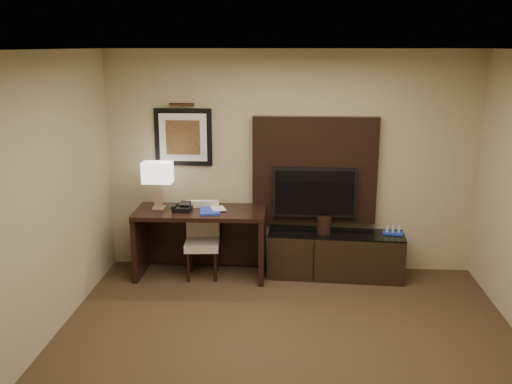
# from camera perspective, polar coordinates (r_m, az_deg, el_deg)

# --- Properties ---
(floor) EXTENTS (4.50, 5.00, 0.01)m
(floor) POSITION_cam_1_polar(r_m,az_deg,el_deg) (5.12, 2.92, -17.88)
(floor) COLOR #372719
(floor) RESTS_ON ground
(ceiling) EXTENTS (4.50, 5.00, 0.01)m
(ceiling) POSITION_cam_1_polar(r_m,az_deg,el_deg) (4.33, 3.39, 13.98)
(ceiling) COLOR silver
(ceiling) RESTS_ON wall_back
(wall_back) EXTENTS (4.50, 0.01, 2.70)m
(wall_back) POSITION_cam_1_polar(r_m,az_deg,el_deg) (6.97, 3.41, 2.98)
(wall_back) COLOR tan
(wall_back) RESTS_ON floor
(wall_left) EXTENTS (0.01, 5.00, 2.70)m
(wall_left) POSITION_cam_1_polar(r_m,az_deg,el_deg) (5.09, -23.13, -2.52)
(wall_left) COLOR tan
(wall_left) RESTS_ON floor
(desk) EXTENTS (1.56, 0.70, 0.83)m
(desk) POSITION_cam_1_polar(r_m,az_deg,el_deg) (6.95, -5.52, -5.11)
(desk) COLOR black
(desk) RESTS_ON floor
(credenza) EXTENTS (1.64, 0.54, 0.56)m
(credenza) POSITION_cam_1_polar(r_m,az_deg,el_deg) (7.00, 7.94, -6.24)
(credenza) COLOR black
(credenza) RESTS_ON floor
(tv_wall_panel) EXTENTS (1.50, 0.12, 1.30)m
(tv_wall_panel) POSITION_cam_1_polar(r_m,az_deg,el_deg) (6.93, 5.87, 2.19)
(tv_wall_panel) COLOR black
(tv_wall_panel) RESTS_ON wall_back
(tv) EXTENTS (1.00, 0.08, 0.60)m
(tv) POSITION_cam_1_polar(r_m,az_deg,el_deg) (6.89, 5.85, -0.02)
(tv) COLOR black
(tv) RESTS_ON tv_wall_panel
(artwork) EXTENTS (0.70, 0.04, 0.70)m
(artwork) POSITION_cam_1_polar(r_m,az_deg,el_deg) (7.02, -7.27, 5.46)
(artwork) COLOR black
(artwork) RESTS_ON wall_back
(picture_light) EXTENTS (0.04, 0.04, 0.30)m
(picture_light) POSITION_cam_1_polar(r_m,az_deg,el_deg) (6.93, -7.44, 8.68)
(picture_light) COLOR #442A16
(picture_light) RESTS_ON wall_back
(desk_chair) EXTENTS (0.44, 0.50, 0.84)m
(desk_chair) POSITION_cam_1_polar(r_m,az_deg,el_deg) (6.91, -5.40, -5.18)
(desk_chair) COLOR beige
(desk_chair) RESTS_ON floor
(table_lamp) EXTENTS (0.38, 0.24, 0.59)m
(table_lamp) POSITION_cam_1_polar(r_m,az_deg,el_deg) (6.88, -9.78, 0.73)
(table_lamp) COLOR #95735C
(table_lamp) RESTS_ON desk
(desk_phone) EXTENTS (0.22, 0.20, 0.11)m
(desk_phone) POSITION_cam_1_polar(r_m,az_deg,el_deg) (6.80, -7.38, -1.45)
(desk_phone) COLOR black
(desk_phone) RESTS_ON desk
(blue_folder) EXTENTS (0.27, 0.33, 0.02)m
(blue_folder) POSITION_cam_1_polar(r_m,az_deg,el_deg) (6.74, -4.62, -1.91)
(blue_folder) COLOR #1C34B6
(blue_folder) RESTS_ON desk
(book) EXTENTS (0.16, 0.07, 0.22)m
(book) POSITION_cam_1_polar(r_m,az_deg,el_deg) (6.77, -4.50, -0.97)
(book) COLOR #BBB493
(book) RESTS_ON desk
(ice_bucket) EXTENTS (0.21, 0.21, 0.19)m
(ice_bucket) POSITION_cam_1_polar(r_m,az_deg,el_deg) (6.84, 6.80, -3.35)
(ice_bucket) COLOR black
(ice_bucket) RESTS_ON credenza
(minibar_tray) EXTENTS (0.26, 0.18, 0.08)m
(minibar_tray) POSITION_cam_1_polar(r_m,az_deg,el_deg) (6.99, 13.54, -3.75)
(minibar_tray) COLOR #1B36B0
(minibar_tray) RESTS_ON credenza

